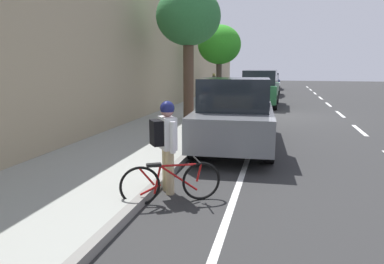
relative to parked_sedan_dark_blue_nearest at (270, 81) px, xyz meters
The scene contains 16 objects.
ground 18.37m from the parked_sedan_dark_blue_nearest, 92.88° to the left, with size 74.31×74.31×0.00m, color #2C2C2C.
sidewalk 18.58m from the parked_sedan_dark_blue_nearest, 80.95° to the left, with size 3.25×46.44×0.14m, color gray.
curb_edge 18.38m from the parked_sedan_dark_blue_nearest, 86.21° to the left, with size 0.16×46.44×0.14m, color gray.
lane_stripe_centre 17.63m from the parked_sedan_dark_blue_nearest, 102.33° to the left, with size 0.14×44.20×0.01m.
lane_stripe_bike_edge 18.35m from the parked_sedan_dark_blue_nearest, 90.80° to the left, with size 0.12×46.44×0.01m, color white.
building_facade 19.05m from the parked_sedan_dark_blue_nearest, 75.35° to the left, with size 0.50×46.44×5.50m, color tan.
parked_sedan_dark_blue_nearest is the anchor object (origin of this frame).
parked_sedan_white_second 7.69m from the parked_sedan_dark_blue_nearest, 89.92° to the left, with size 2.02×4.49×1.52m.
parked_suv_green_mid 14.85m from the parked_sedan_dark_blue_nearest, 89.66° to the left, with size 2.04×4.73×1.99m.
parked_pickup_grey_far 24.99m from the parked_sedan_dark_blue_nearest, 89.51° to the left, with size 2.26×5.40×1.95m.
bicycle_at_curb 29.35m from the parked_sedan_dark_blue_nearest, 88.54° to the left, with size 1.53×0.85×0.73m.
cyclist_with_backpack 28.92m from the parked_sedan_dark_blue_nearest, 88.08° to the left, with size 0.53×0.55×1.67m.
street_tree_near_cyclist 14.66m from the parked_sedan_dark_blue_nearest, 79.88° to the left, with size 2.48×2.48×4.39m.
street_tree_mid_block 21.68m from the parked_sedan_dark_blue_nearest, 83.21° to the left, with size 2.46×2.46×5.03m.
pedestrian_on_phone 11.15m from the parked_sedan_dark_blue_nearest, 71.72° to the left, with size 0.28×0.61×1.57m.
fire_hydrant 21.77m from the parked_sedan_dark_blue_nearest, 85.67° to the left, with size 0.22×0.22×0.84m.
Camera 1 is at (-0.01, 16.31, 2.28)m, focal length 32.67 mm.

